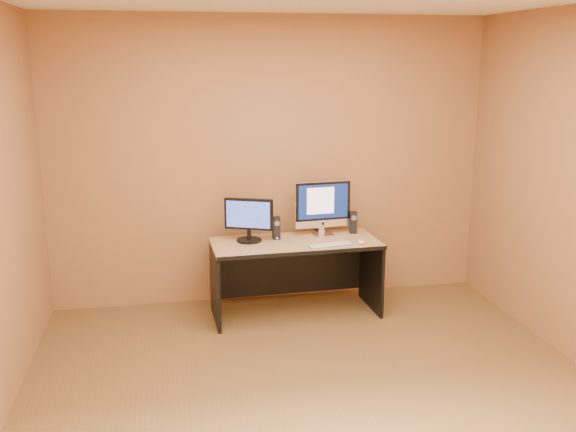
{
  "coord_description": "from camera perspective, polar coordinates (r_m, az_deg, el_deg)",
  "views": [
    {
      "loc": [
        -0.93,
        -3.72,
        2.22
      ],
      "look_at": [
        0.05,
        1.43,
        0.93
      ],
      "focal_mm": 40.0,
      "sensor_mm": 36.0,
      "label": 1
    }
  ],
  "objects": [
    {
      "name": "walls",
      "position": [
        3.94,
        3.14,
        0.37
      ],
      "size": [
        4.0,
        4.0,
        2.6
      ],
      "primitive_type": null,
      "color": "olive",
      "rests_on": "ground"
    },
    {
      "name": "speaker_left",
      "position": [
        5.63,
        -1.04,
        -1.07
      ],
      "size": [
        0.06,
        0.07,
        0.2
      ],
      "primitive_type": null,
      "rotation": [
        0.0,
        0.0,
        0.03
      ],
      "color": "black",
      "rests_on": "desk"
    },
    {
      "name": "cable_a",
      "position": [
        5.89,
        2.82,
        -1.37
      ],
      "size": [
        0.07,
        0.19,
        0.01
      ],
      "primitive_type": "cylinder",
      "rotation": [
        1.57,
        0.0,
        0.35
      ],
      "color": "black",
      "rests_on": "desk"
    },
    {
      "name": "speaker_right",
      "position": [
        5.85,
        5.83,
        -0.57
      ],
      "size": [
        0.07,
        0.07,
        0.2
      ],
      "primitive_type": null,
      "rotation": [
        0.0,
        0.0,
        -0.15
      ],
      "color": "black",
      "rests_on": "desk"
    },
    {
      "name": "mouse",
      "position": [
        5.54,
        6.52,
        -2.29
      ],
      "size": [
        0.06,
        0.09,
        0.03
      ],
      "primitive_type": "ellipsoid",
      "rotation": [
        0.0,
        0.0,
        0.05
      ],
      "color": "white",
      "rests_on": "desk"
    },
    {
      "name": "floor",
      "position": [
        4.43,
        2.91,
        -16.21
      ],
      "size": [
        4.0,
        4.0,
        0.0
      ],
      "primitive_type": "plane",
      "color": "brown",
      "rests_on": "ground"
    },
    {
      "name": "imac",
      "position": [
        5.73,
        3.17,
        0.71
      ],
      "size": [
        0.53,
        0.23,
        0.5
      ],
      "primitive_type": null,
      "rotation": [
        0.0,
        0.0,
        0.09
      ],
      "color": "silver",
      "rests_on": "desk"
    },
    {
      "name": "keyboard",
      "position": [
        5.45,
        3.77,
        -2.59
      ],
      "size": [
        0.4,
        0.17,
        0.02
      ],
      "primitive_type": "cube",
      "rotation": [
        0.0,
        0.0,
        0.16
      ],
      "color": "silver",
      "rests_on": "desk"
    },
    {
      "name": "cable_b",
      "position": [
        5.88,
        2.54,
        -1.39
      ],
      "size": [
        0.06,
        0.16,
        0.01
      ],
      "primitive_type": "cylinder",
      "rotation": [
        1.57,
        0.0,
        -0.33
      ],
      "color": "black",
      "rests_on": "desk"
    },
    {
      "name": "second_monitor",
      "position": [
        5.54,
        -3.5,
        -0.37
      ],
      "size": [
        0.48,
        0.36,
        0.38
      ],
      "primitive_type": null,
      "rotation": [
        0.0,
        0.0,
        -0.39
      ],
      "color": "black",
      "rests_on": "desk"
    },
    {
      "name": "desk",
      "position": [
        5.68,
        0.66,
        -5.53
      ],
      "size": [
        1.47,
        0.69,
        0.67
      ],
      "primitive_type": null,
      "rotation": [
        0.0,
        0.0,
        0.04
      ],
      "color": "tan",
      "rests_on": "ground"
    }
  ]
}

